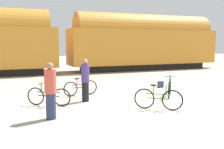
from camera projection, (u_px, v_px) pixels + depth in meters
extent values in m
plane|color=#B2A893|center=(128.00, 107.00, 9.82)|extent=(80.00, 80.00, 0.00)
cube|color=black|center=(144.00, 66.00, 23.86)|extent=(11.50, 2.18, 0.55)
cube|color=#C67F28|center=(144.00, 47.00, 23.65)|extent=(13.69, 2.91, 3.01)
cylinder|color=#C67F28|center=(145.00, 30.00, 23.47)|extent=(12.59, 2.77, 2.77)
cube|color=#4C4238|center=(65.00, 74.00, 20.51)|extent=(40.49, 0.07, 0.01)
cube|color=#4C4238|center=(62.00, 72.00, 21.83)|extent=(40.49, 0.07, 0.01)
torus|color=black|center=(169.00, 90.00, 11.32)|extent=(0.50, 0.64, 0.76)
torus|color=black|center=(170.00, 86.00, 12.23)|extent=(0.50, 0.64, 0.76)
cylinder|color=teal|center=(170.00, 84.00, 11.75)|extent=(0.53, 0.69, 0.04)
cylinder|color=teal|center=(170.00, 87.00, 11.77)|extent=(0.49, 0.63, 0.04)
cylinder|color=teal|center=(170.00, 80.00, 11.89)|extent=(0.04, 0.04, 0.32)
cube|color=black|center=(170.00, 76.00, 11.87)|extent=(0.18, 0.21, 0.05)
cylinder|color=teal|center=(170.00, 81.00, 11.48)|extent=(0.04, 0.04, 0.36)
cylinder|color=teal|center=(170.00, 77.00, 11.46)|extent=(0.39, 0.30, 0.03)
torus|color=black|center=(172.00, 100.00, 9.29)|extent=(0.62, 0.51, 0.75)
torus|color=black|center=(144.00, 99.00, 9.58)|extent=(0.62, 0.51, 0.75)
cylinder|color=#338C38|center=(158.00, 94.00, 9.41)|extent=(0.71, 0.58, 0.04)
cylinder|color=#338C38|center=(158.00, 98.00, 9.43)|extent=(0.65, 0.53, 0.04)
cylinder|color=#338C38|center=(153.00, 90.00, 9.44)|extent=(0.04, 0.04, 0.32)
cube|color=black|center=(154.00, 85.00, 9.42)|extent=(0.21, 0.19, 0.05)
cylinder|color=#338C38|center=(166.00, 90.00, 9.31)|extent=(0.04, 0.04, 0.35)
cylinder|color=#338C38|center=(166.00, 85.00, 9.29)|extent=(0.31, 0.38, 0.03)
torus|color=black|center=(90.00, 87.00, 12.25)|extent=(0.67, 0.12, 0.67)
torus|color=black|center=(71.00, 89.00, 11.80)|extent=(0.67, 0.12, 0.67)
cylinder|color=#A31E23|center=(80.00, 84.00, 12.01)|extent=(0.85, 0.13, 0.04)
cylinder|color=#A31E23|center=(81.00, 87.00, 12.03)|extent=(0.77, 0.12, 0.04)
cylinder|color=#A31E23|center=(77.00, 82.00, 11.91)|extent=(0.04, 0.04, 0.28)
cube|color=black|center=(77.00, 79.00, 11.90)|extent=(0.21, 0.10, 0.05)
cylinder|color=#A31E23|center=(86.00, 81.00, 12.11)|extent=(0.04, 0.04, 0.31)
cylinder|color=#A31E23|center=(86.00, 77.00, 12.10)|extent=(0.08, 0.46, 0.03)
torus|color=black|center=(36.00, 96.00, 10.12)|extent=(0.61, 0.43, 0.70)
torus|color=black|center=(62.00, 97.00, 9.90)|extent=(0.61, 0.43, 0.70)
cylinder|color=black|center=(49.00, 92.00, 9.99)|extent=(0.81, 0.56, 0.04)
cylinder|color=black|center=(49.00, 96.00, 10.00)|extent=(0.74, 0.51, 0.04)
cylinder|color=black|center=(53.00, 89.00, 9.93)|extent=(0.04, 0.04, 0.29)
cube|color=black|center=(53.00, 85.00, 9.91)|extent=(0.21, 0.18, 0.05)
cylinder|color=black|center=(41.00, 88.00, 10.03)|extent=(0.04, 0.04, 0.32)
cylinder|color=black|center=(41.00, 84.00, 10.01)|extent=(0.28, 0.40, 0.03)
cylinder|color=black|center=(85.00, 92.00, 10.76)|extent=(0.29, 0.29, 0.80)
cylinder|color=#473370|center=(85.00, 73.00, 10.67)|extent=(0.34, 0.34, 0.74)
sphere|color=#A37556|center=(85.00, 62.00, 10.61)|extent=(0.22, 0.22, 0.22)
cylinder|color=#283351|center=(51.00, 106.00, 8.26)|extent=(0.31, 0.31, 0.82)
cylinder|color=#CC4C3D|center=(50.00, 82.00, 8.17)|extent=(0.37, 0.37, 0.76)
sphere|color=#A37556|center=(50.00, 66.00, 8.11)|extent=(0.22, 0.22, 0.22)
cube|color=navy|center=(161.00, 84.00, 14.18)|extent=(0.28, 0.20, 0.34)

